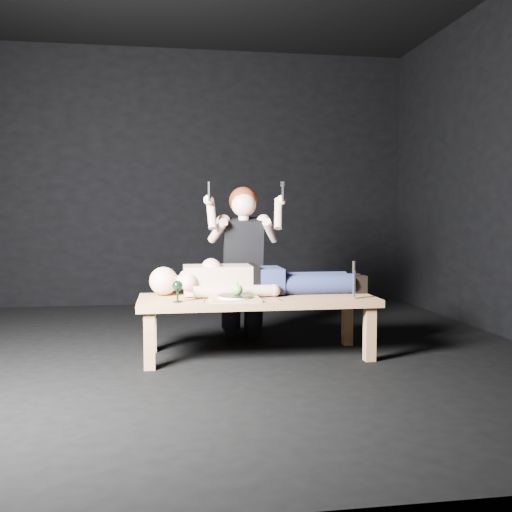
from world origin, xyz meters
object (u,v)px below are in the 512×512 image
kneeling_woman (242,262)px  goblet (177,291)px  lying_man (261,276)px  serving_tray (235,299)px  table (257,326)px  carving_knife (354,280)px

kneeling_woman → goblet: kneeling_woman is taller
lying_man → serving_tray: size_ratio=5.11×
table → serving_tray: serving_tray is taller
lying_man → serving_tray: lying_man is taller
lying_man → kneeling_woman: kneeling_woman is taller
kneeling_woman → serving_tray: 0.83m
table → serving_tray: bearing=-134.8°
lying_man → goblet: lying_man is taller
carving_knife → table: bearing=162.6°
lying_man → kneeling_woman: bearing=101.1°
kneeling_woman → serving_tray: size_ratio=3.74×
kneeling_woman → serving_tray: (-0.16, -0.79, -0.20)m
goblet → serving_tray: bearing=0.6°
serving_tray → carving_knife: carving_knife is taller
lying_man → carving_knife: (0.62, -0.37, 0.00)m
lying_man → carving_knife: carving_knife is taller
table → goblet: goblet is taller
lying_man → carving_knife: size_ratio=6.60×
serving_tray → carving_knife: (0.87, -0.02, 0.13)m
table → serving_tray: size_ratio=4.93×
table → goblet: size_ratio=11.47×
kneeling_woman → carving_knife: size_ratio=4.83×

